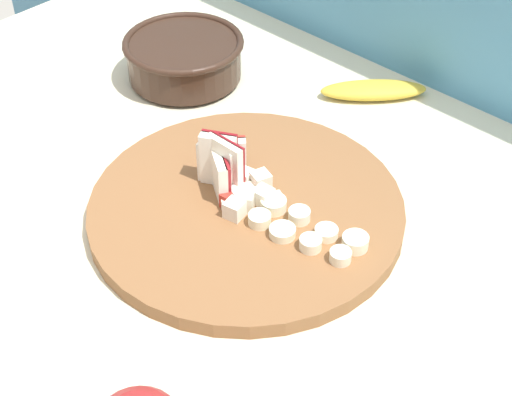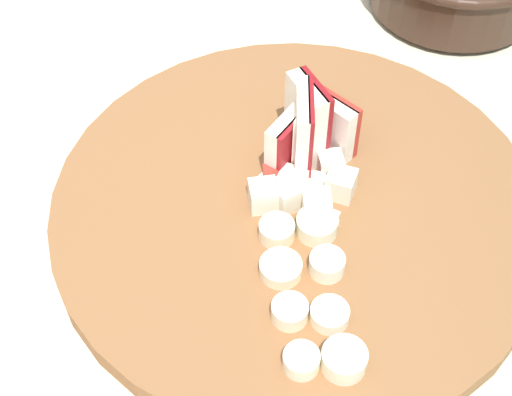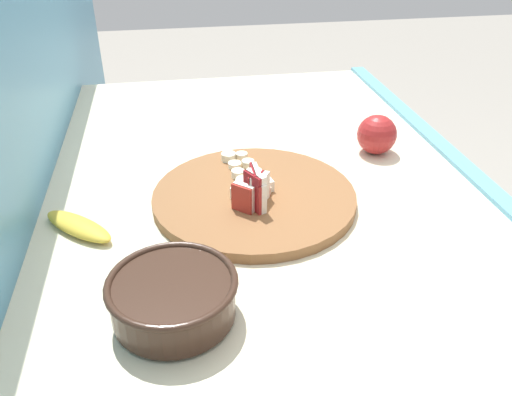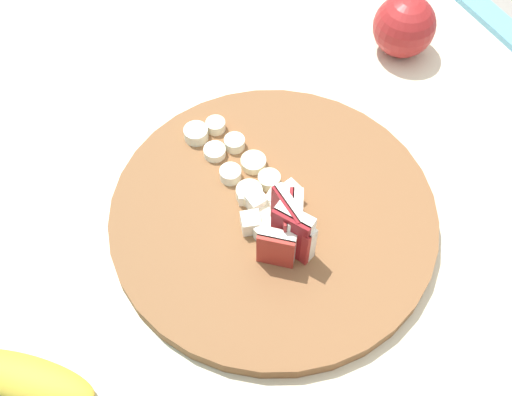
{
  "view_description": "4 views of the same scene",
  "coord_description": "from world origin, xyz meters",
  "views": [
    {
      "loc": [
        0.42,
        -0.44,
        1.47
      ],
      "look_at": [
        -0.04,
        0.05,
        0.89
      ],
      "focal_mm": 54.51,
      "sensor_mm": 36.0,
      "label": 1
    },
    {
      "loc": [
        0.32,
        0.02,
        1.32
      ],
      "look_at": [
        -0.03,
        0.01,
        0.91
      ],
      "focal_mm": 53.77,
      "sensor_mm": 36.0,
      "label": 2
    },
    {
      "loc": [
        -0.84,
        0.17,
        1.36
      ],
      "look_at": [
        -0.09,
        0.05,
        0.9
      ],
      "focal_mm": 36.68,
      "sensor_mm": 36.0,
      "label": 3
    },
    {
      "loc": [
        -0.36,
        0.24,
        1.47
      ],
      "look_at": [
        -0.03,
        0.05,
        0.9
      ],
      "focal_mm": 43.96,
      "sensor_mm": 36.0,
      "label": 4
    }
  ],
  "objects": [
    {
      "name": "apple_wedge_fan",
      "position": [
        -0.09,
        0.05,
        0.91
      ],
      "size": [
        0.06,
        0.07,
        0.07
      ],
      "color": "maroon",
      "rests_on": "cutting_board"
    },
    {
      "name": "cutting_board",
      "position": [
        -0.04,
        0.04,
        0.88
      ],
      "size": [
        0.36,
        0.36,
        0.02
      ],
      "primitive_type": "cylinder",
      "color": "brown",
      "rests_on": "tiled_countertop"
    },
    {
      "name": "banana_slice_rows",
      "position": [
        0.02,
        0.05,
        0.89
      ],
      "size": [
        0.17,
        0.07,
        0.02
      ],
      "color": "#F4EAC6",
      "rests_on": "cutting_board"
    },
    {
      "name": "apple_dice_pile",
      "position": [
        -0.05,
        0.04,
        0.89
      ],
      "size": [
        0.07,
        0.08,
        0.02
      ],
      "color": "#EFE5CC",
      "rests_on": "cutting_board"
    }
  ]
}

